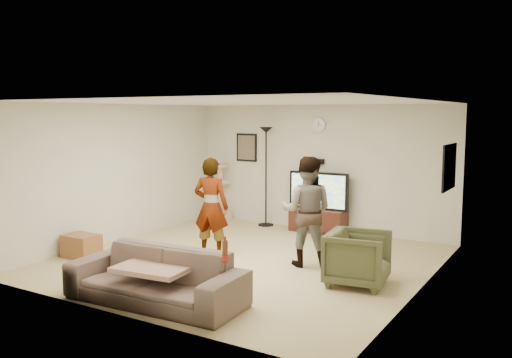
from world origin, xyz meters
The scene contains 24 objects.
floor centered at (0.00, 0.00, -0.01)m, with size 5.50×5.50×0.02m, color tan.
ceiling centered at (0.00, 0.00, 2.51)m, with size 5.50×5.50×0.02m, color white.
wall_back centered at (0.00, 2.75, 1.25)m, with size 5.50×0.04×2.50m, color silver.
wall_front centered at (0.00, -2.75, 1.25)m, with size 5.50×0.04×2.50m, color silver.
wall_left centered at (-2.75, 0.00, 1.25)m, with size 0.04×5.50×2.50m, color silver.
wall_right centered at (2.75, 0.00, 1.25)m, with size 0.04×5.50×2.50m, color silver.
wall_clock centered at (0.00, 2.72, 2.10)m, with size 0.26×0.26×0.04m, color white.
wall_speaker centered at (0.00, 2.69, 1.38)m, with size 0.25×0.10×0.10m, color black.
picture_back centered at (-1.70, 2.73, 1.60)m, with size 0.42×0.03×0.52m, color brown.
picture_right centered at (2.73, 1.60, 1.50)m, with size 0.03×0.78×0.62m, color #F49467.
tv_stand centered at (0.11, 2.50, 0.23)m, with size 1.10×0.45×0.46m, color #35160F.
console_box centered at (0.13, 2.11, 0.04)m, with size 0.40×0.30×0.07m, color silver.
tv centered at (0.11, 2.50, 0.82)m, with size 1.23×0.08×0.73m, color black.
tv_screen centered at (0.11, 2.46, 0.82)m, with size 1.13×0.01×0.64m, color #BDE913.
floor_lamp centered at (-1.08, 2.50, 1.03)m, with size 0.32×0.32×2.05m, color black.
cat_tree centered at (-2.28, 2.50, 0.62)m, with size 0.40×0.40×1.25m, color #C9A989.
person_left centered at (-0.63, -0.06, 0.81)m, with size 0.59×0.39×1.62m, color gray.
person_right centered at (0.94, 0.25, 0.84)m, with size 0.82×0.64×1.69m, color #36477F.
sofa centered at (0.08, -2.22, 0.33)m, with size 2.26×0.88×0.66m, color brown.
throw_blanket centered at (0.08, -2.22, 0.45)m, with size 0.90×0.70×0.06m, color tan.
beer_bottle centered at (1.12, -2.22, 0.79)m, with size 0.06×0.06×0.25m, color #582A10.
armchair centered at (1.96, -0.26, 0.37)m, with size 0.79×0.81×0.74m, color #42452A.
side_table centered at (-2.40, -1.22, 0.18)m, with size 0.55×0.42×0.37m, color brown.
toy_ball centered at (-0.82, -0.18, 0.03)m, with size 0.06×0.06×0.06m, color #1A927E.
Camera 1 is at (4.47, -7.08, 2.32)m, focal length 37.78 mm.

